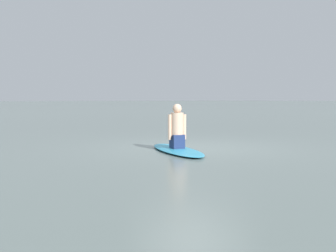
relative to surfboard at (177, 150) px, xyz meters
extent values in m
plane|color=slate|center=(-0.34, 0.79, -0.04)|extent=(400.00, 400.00, 0.00)
ellipsoid|color=#339EC6|center=(0.00, 0.00, 0.00)|extent=(2.82, 1.64, 0.08)
cube|color=navy|center=(0.00, 0.00, 0.20)|extent=(0.41, 0.37, 0.32)
cylinder|color=#D6AD8E|center=(0.00, 0.00, 0.60)|extent=(0.38, 0.38, 0.53)
sphere|color=#D6AD8E|center=(0.00, 0.00, 0.96)|extent=(0.21, 0.21, 0.21)
cylinder|color=#D6AD8E|center=(0.06, 0.17, 0.53)|extent=(0.11, 0.11, 0.58)
cylinder|color=#D6AD8E|center=(-0.06, -0.17, 0.53)|extent=(0.11, 0.11, 0.58)
camera|label=1|loc=(7.52, -6.08, 1.19)|focal=44.73mm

